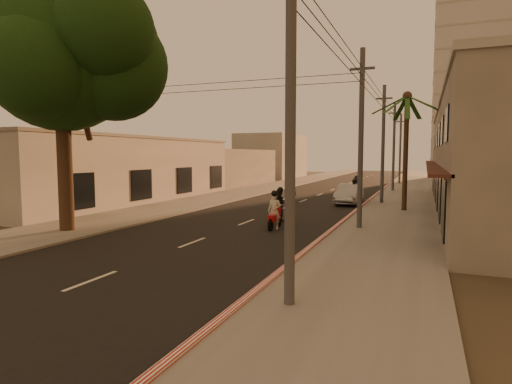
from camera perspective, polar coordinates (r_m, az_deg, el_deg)
ground at (r=17.05m, az=-11.88°, el=-7.94°), size 160.00×160.00×0.00m
road at (r=35.27m, az=6.31°, el=-1.18°), size 10.00×140.00×0.02m
sidewalk_right at (r=34.09m, az=18.57°, el=-1.54°), size 5.00×140.00×0.12m
sidewalk_left at (r=37.92m, az=-4.69°, el=-0.66°), size 5.00×140.00×0.12m
curb_stripe at (r=29.36m, az=13.36°, el=-2.35°), size 0.20×60.00×0.20m
shophouse_row at (r=32.19m, az=30.13°, el=4.08°), size 8.80×34.20×7.30m
left_building at (r=36.25m, az=-18.24°, el=2.87°), size 8.20×24.20×5.20m
distant_tower at (r=70.91m, az=27.54°, el=12.72°), size 12.10×12.10×28.00m
broadleaf_tree at (r=22.97m, az=-23.64°, el=16.37°), size 9.60×8.70×12.10m
palm_tree at (r=30.05m, az=19.50°, el=11.14°), size 5.00×5.00×8.20m
utility_poles at (r=34.08m, az=16.66°, el=9.42°), size 1.20×48.26×9.00m
filler_right at (r=59.04m, az=26.28°, el=3.72°), size 8.00×14.00×6.00m
filler_left_near at (r=53.19m, az=-4.32°, el=3.27°), size 8.00×14.00×4.40m
filler_left_far at (r=69.81m, az=2.15°, el=4.76°), size 8.00×14.00×7.00m
scooter_red at (r=21.78m, az=2.48°, el=-2.70°), size 0.76×2.03×2.00m
scooter_mid_a at (r=24.21m, az=3.24°, el=-1.85°), size 1.32×1.95×1.99m
scooter_mid_b at (r=33.71m, az=12.93°, el=-0.08°), size 1.28×1.93×1.93m
scooter_far_a at (r=34.34m, az=4.75°, el=-0.08°), size 1.09×1.62×1.66m
scooter_far_b at (r=41.47m, az=13.22°, el=0.80°), size 1.63×1.72×1.83m
parked_car at (r=33.48m, az=12.32°, el=-0.29°), size 1.70×4.69×1.54m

